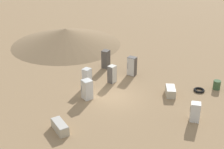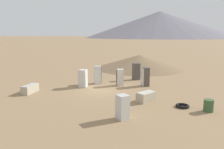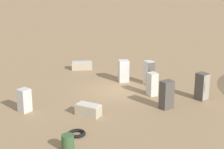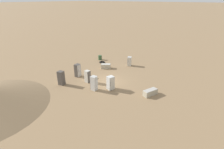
% 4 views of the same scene
% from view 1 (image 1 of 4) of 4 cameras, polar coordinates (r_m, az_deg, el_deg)
% --- Properties ---
extents(ground_plane, '(1000.00, 1000.00, 0.00)m').
position_cam_1_polar(ground_plane, '(26.49, 0.27, -4.06)').
color(ground_plane, '#937551').
extents(dirt_mound, '(13.23, 13.23, 1.98)m').
position_cam_1_polar(dirt_mound, '(38.41, -8.41, 6.89)').
color(dirt_mound, '#7F6647').
rests_on(dirt_mound, ground_plane).
extents(discarded_fridge_0, '(1.68, 1.49, 0.72)m').
position_cam_1_polar(discarded_fridge_0, '(27.05, 10.65, -3.02)').
color(discarded_fridge_0, '#B2A88E').
rests_on(discarded_fridge_0, ground_plane).
extents(discarded_fridge_1, '(0.70, 0.60, 1.65)m').
position_cam_1_polar(discarded_fridge_1, '(28.53, -0.01, 0.07)').
color(discarded_fridge_1, beige).
rests_on(discarded_fridge_1, ground_plane).
extents(discarded_fridge_2, '(0.76, 0.67, 1.83)m').
position_cam_1_polar(discarded_fridge_2, '(27.68, -4.57, -0.64)').
color(discarded_fridge_2, silver).
rests_on(discarded_fridge_2, ground_plane).
extents(discarded_fridge_3, '(0.94, 0.94, 1.70)m').
position_cam_1_polar(discarded_fridge_3, '(25.89, -4.59, -2.75)').
color(discarded_fridge_3, silver).
rests_on(discarded_fridge_3, ground_plane).
extents(discarded_fridge_4, '(0.87, 0.77, 1.86)m').
position_cam_1_polar(discarded_fridge_4, '(31.54, -1.13, 2.85)').
color(discarded_fridge_4, '#4C4742').
rests_on(discarded_fridge_4, ground_plane).
extents(discarded_fridge_5, '(1.26, 1.89, 0.70)m').
position_cam_1_polar(discarded_fridge_5, '(22.47, -9.49, -9.40)').
color(discarded_fridge_5, '#B2A88E').
rests_on(discarded_fridge_5, ground_plane).
extents(discarded_fridge_6, '(0.74, 0.86, 1.84)m').
position_cam_1_polar(discarded_fridge_6, '(29.99, 3.66, 1.55)').
color(discarded_fridge_6, '#4C4742').
rests_on(discarded_fridge_6, ground_plane).
extents(discarded_fridge_7, '(0.85, 0.89, 1.50)m').
position_cam_1_polar(discarded_fridge_7, '(23.80, 14.95, -6.64)').
color(discarded_fridge_7, silver).
rests_on(discarded_fridge_7, ground_plane).
extents(scrap_tire, '(0.96, 0.96, 0.18)m').
position_cam_1_polar(scrap_tire, '(28.36, 15.64, -2.77)').
color(scrap_tire, black).
rests_on(scrap_tire, ground_plane).
extents(rusty_barrel, '(0.64, 0.64, 0.81)m').
position_cam_1_polar(rusty_barrel, '(29.04, 18.61, -1.81)').
color(rusty_barrel, '#385633').
rests_on(rusty_barrel, ground_plane).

